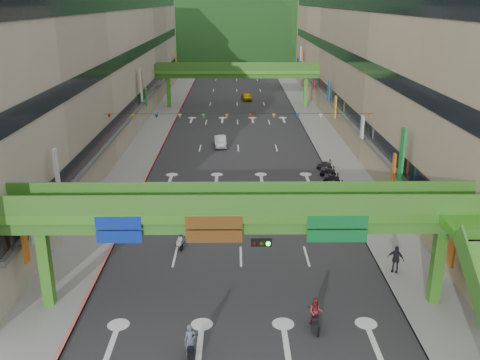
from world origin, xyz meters
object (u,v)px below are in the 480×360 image
Objects in this scene: car_yellow at (247,97)px; pedestrian_red at (435,275)px; scooter_rider_near at (190,344)px; car_silver at (220,141)px; scooter_rider_mid at (315,314)px; overpass_near at (260,226)px.

car_yellow is 2.44× the size of pedestrian_red.
scooter_rider_near is 0.50× the size of car_silver.
car_silver is 2.57× the size of pedestrian_red.
car_silver is at bearing 99.07° from scooter_rider_mid.
scooter_rider_mid is at bearing -84.55° from car_silver.
scooter_rider_near reaches higher than car_yellow.
scooter_rider_near is at bearing -101.83° from car_yellow.
pedestrian_red is (7.95, 4.55, -0.19)m from scooter_rider_mid.
pedestrian_red is at bearing -89.35° from car_yellow.
overpass_near is 35.92m from car_silver.
scooter_rider_near reaches higher than pedestrian_red.
scooter_rider_mid reaches higher than car_silver.
overpass_near is 14.37× the size of scooter_rider_near.
car_silver is at bearing 89.40° from scooter_rider_near.
overpass_near is 66.27m from car_yellow.
scooter_rider_mid reaches higher than pedestrian_red.
car_yellow is (-2.18, 68.04, -0.32)m from scooter_rider_mid.
scooter_rider_mid is 0.48× the size of car_silver.
car_silver is 30.85m from car_yellow.
scooter_rider_near is 70.61m from car_yellow.
car_silver is 35.70m from pedestrian_red.
car_silver is 1.05× the size of car_yellow.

